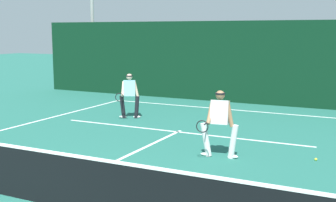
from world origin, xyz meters
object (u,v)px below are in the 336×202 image
object	(u,v)px
player_near	(219,121)
tennis_ball	(316,159)
player_far	(129,94)
tennis_ball_extra	(231,192)
light_pole	(92,4)

from	to	relation	value
player_near	tennis_ball	size ratio (longest dim) A/B	24.92
player_far	tennis_ball_extra	size ratio (longest dim) A/B	23.78
tennis_ball	player_far	bearing A→B (deg)	159.49
player_far	tennis_ball	xyz separation A→B (m)	(6.66, -2.49, -0.82)
light_pole	player_far	bearing A→B (deg)	-45.85
player_far	tennis_ball_extra	distance (m)	7.83
tennis_ball_extra	light_pole	bearing A→B (deg)	134.73
player_far	light_pole	distance (m)	9.16
player_near	light_pole	xyz separation A→B (m)	(-10.38, 9.30, 3.51)
tennis_ball	tennis_ball_extra	xyz separation A→B (m)	(-1.11, -2.98, 0.00)
tennis_ball	player_near	bearing A→B (deg)	-160.88
player_far	light_pole	world-z (taller)	light_pole
light_pole	tennis_ball	bearing A→B (deg)	-34.29
player_near	player_far	size ratio (longest dim) A/B	1.05
player_near	tennis_ball_extra	xyz separation A→B (m)	(1.05, -2.23, -0.87)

